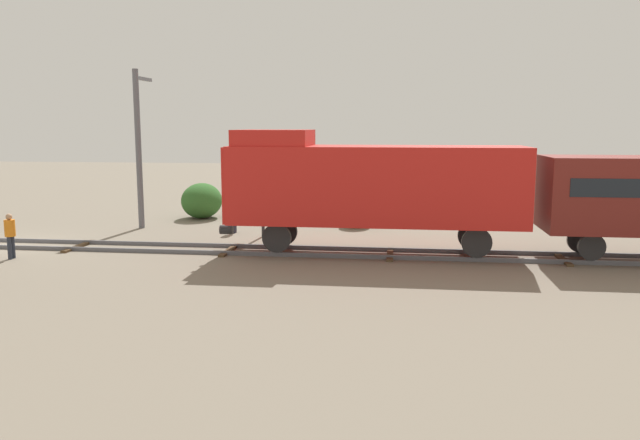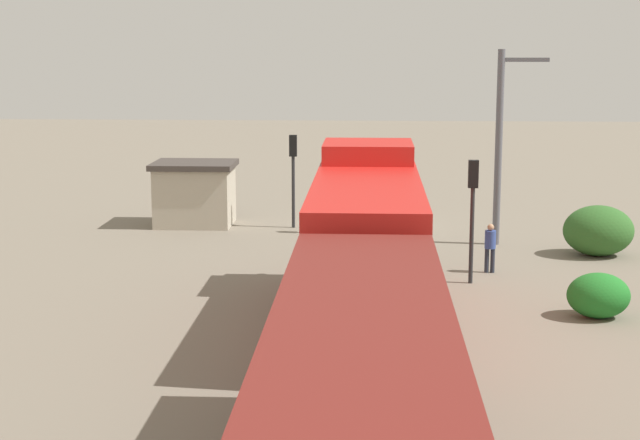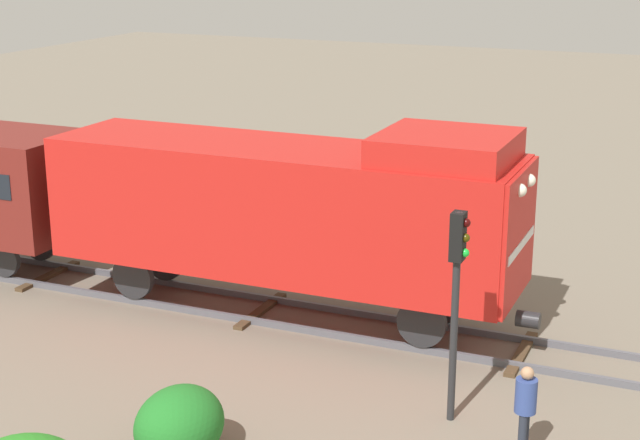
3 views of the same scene
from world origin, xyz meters
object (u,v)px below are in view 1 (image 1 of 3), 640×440
(worker_near_track, at_px, (10,232))
(catenary_mast, at_px, (139,145))
(worker_by_signal, at_px, (234,212))
(traffic_signal_mid, at_px, (262,173))
(locomotive, at_px, (370,183))

(worker_near_track, relative_size, catenary_mast, 0.23)
(worker_by_signal, bearing_deg, catenary_mast, 78.09)
(worker_near_track, xyz_separation_m, worker_by_signal, (-6.60, 6.76, 0.00))
(traffic_signal_mid, relative_size, worker_by_signal, 2.39)
(traffic_signal_mid, xyz_separation_m, worker_by_signal, (-0.80, -1.52, -1.84))
(locomotive, xyz_separation_m, worker_by_signal, (-4.20, -6.43, -1.78))
(traffic_signal_mid, relative_size, catenary_mast, 0.54)
(catenary_mast, bearing_deg, locomotive, 65.80)
(locomotive, bearing_deg, traffic_signal_mid, -124.70)
(worker_near_track, distance_m, worker_by_signal, 9.44)
(locomotive, distance_m, worker_near_track, 13.52)
(locomotive, relative_size, catenary_mast, 1.54)
(worker_near_track, height_order, catenary_mast, catenary_mast)
(catenary_mast, bearing_deg, traffic_signal_mid, 75.33)
(worker_near_track, distance_m, catenary_mast, 8.28)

